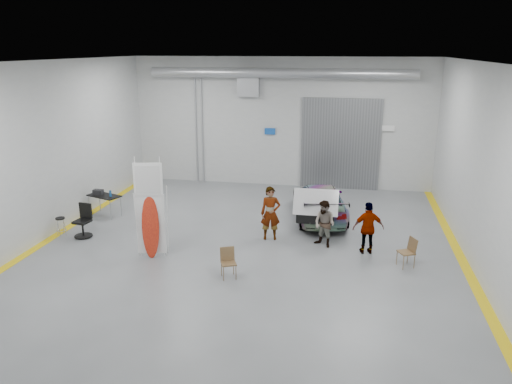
% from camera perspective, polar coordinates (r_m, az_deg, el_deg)
% --- Properties ---
extents(ground, '(16.00, 16.00, 0.00)m').
position_cam_1_polar(ground, '(16.66, -1.13, -6.38)').
color(ground, slate).
rests_on(ground, ground).
extents(room_shell, '(14.02, 16.18, 6.01)m').
position_cam_1_polar(room_shell, '(17.67, 1.05, 8.66)').
color(room_shell, '#B2B5B6').
rests_on(room_shell, ground).
extents(sedan_car, '(2.61, 4.82, 1.32)m').
position_cam_1_polar(sedan_car, '(19.47, 7.27, -1.05)').
color(sedan_car, white).
rests_on(sedan_car, ground).
extents(person_a, '(0.75, 0.56, 1.87)m').
position_cam_1_polar(person_a, '(17.09, 1.67, -2.45)').
color(person_a, brown).
rests_on(person_a, ground).
extents(person_b, '(0.97, 0.91, 1.58)m').
position_cam_1_polar(person_b, '(16.66, 7.84, -3.63)').
color(person_b, slate).
rests_on(person_b, ground).
extents(person_c, '(1.06, 0.61, 1.72)m').
position_cam_1_polar(person_c, '(16.34, 12.71, -4.03)').
color(person_c, brown).
rests_on(person_c, ground).
extents(surfboard_display, '(0.91, 0.36, 3.24)m').
position_cam_1_polar(surfboard_display, '(15.87, -12.17, -2.87)').
color(surfboard_display, white).
rests_on(surfboard_display, ground).
extents(folding_chair_near, '(0.54, 0.58, 0.88)m').
position_cam_1_polar(folding_chair_near, '(14.54, -3.14, -8.75)').
color(folding_chair_near, brown).
rests_on(folding_chair_near, ground).
extents(folding_chair_far, '(0.56, 0.70, 0.91)m').
position_cam_1_polar(folding_chair_far, '(15.86, 16.73, -7.21)').
color(folding_chair_far, brown).
rests_on(folding_chair_far, ground).
extents(shop_stool, '(0.34, 0.34, 0.67)m').
position_cam_1_polar(shop_stool, '(18.86, -21.39, -3.72)').
color(shop_stool, black).
rests_on(shop_stool, ground).
extents(work_table, '(1.45, 1.07, 1.07)m').
position_cam_1_polar(work_table, '(20.45, -17.12, -0.34)').
color(work_table, '#9899A0').
rests_on(work_table, ground).
extents(office_chair, '(0.62, 0.62, 1.16)m').
position_cam_1_polar(office_chair, '(18.47, -19.12, -3.33)').
color(office_chair, black).
rests_on(office_chair, ground).
extents(trunk_lid, '(1.54, 0.94, 0.04)m').
position_cam_1_polar(trunk_lid, '(17.33, 6.92, -0.87)').
color(trunk_lid, silver).
rests_on(trunk_lid, sedan_car).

